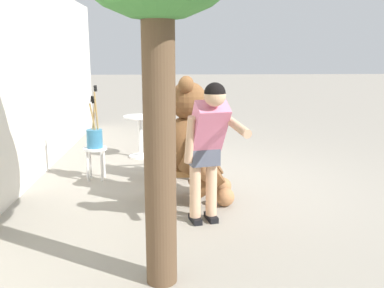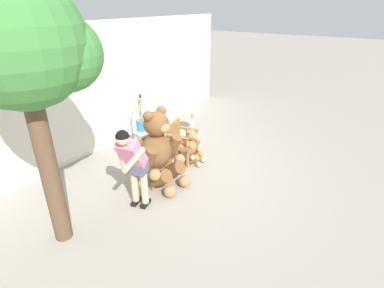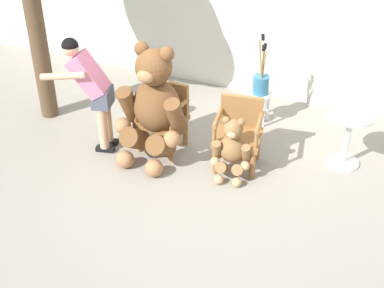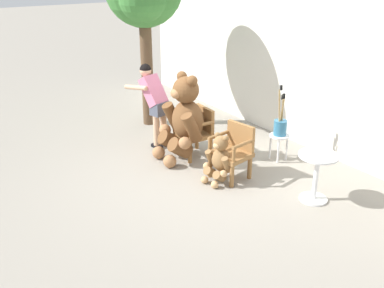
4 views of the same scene
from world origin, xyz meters
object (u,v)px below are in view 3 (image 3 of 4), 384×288
at_px(round_side_table, 348,133).
at_px(person_visitor, 91,85).
at_px(teddy_bear_small, 232,149).
at_px(brush_bucket, 261,82).
at_px(white_stool, 260,100).
at_px(wooden_chair_right, 239,131).
at_px(wooden_chair_left, 164,115).
at_px(teddy_bear_large, 153,105).

bearing_deg(round_side_table, person_visitor, -163.71).
bearing_deg(teddy_bear_small, person_visitor, -176.98).
bearing_deg(brush_bucket, teddy_bear_small, -86.95).
xyz_separation_m(teddy_bear_small, brush_bucket, (-0.07, 1.34, 0.24)).
height_order(teddy_bear_small, white_stool, teddy_bear_small).
bearing_deg(wooden_chair_right, round_side_table, 22.49).
distance_m(wooden_chair_left, brush_bucket, 1.44).
height_order(wooden_chair_right, teddy_bear_large, teddy_bear_large).
bearing_deg(wooden_chair_right, person_visitor, -168.18).
distance_m(teddy_bear_large, round_side_table, 2.40).
xyz_separation_m(teddy_bear_small, person_visitor, (-1.83, -0.10, 0.51)).
xyz_separation_m(brush_bucket, round_side_table, (1.29, -0.55, -0.18)).
xyz_separation_m(wooden_chair_left, teddy_bear_small, (1.03, -0.28, -0.07)).
xyz_separation_m(teddy_bear_large, white_stool, (0.97, 1.32, -0.38)).
bearing_deg(person_visitor, teddy_bear_large, 8.47).
bearing_deg(white_stool, teddy_bear_large, -126.16).
relative_size(wooden_chair_left, wooden_chair_right, 1.00).
bearing_deg(person_visitor, teddy_bear_small, 3.02).
height_order(wooden_chair_right, round_side_table, wooden_chair_right).
relative_size(wooden_chair_left, teddy_bear_large, 0.57).
xyz_separation_m(wooden_chair_left, round_side_table, (2.25, 0.51, -0.01)).
relative_size(wooden_chair_left, round_side_table, 1.19).
bearing_deg(white_stool, wooden_chair_left, -132.13).
height_order(person_visitor, white_stool, person_visitor).
height_order(teddy_bear_large, person_visitor, same).
height_order(wooden_chair_left, brush_bucket, brush_bucket).
bearing_deg(wooden_chair_right, teddy_bear_large, -165.62).
height_order(person_visitor, brush_bucket, person_visitor).
xyz_separation_m(teddy_bear_large, round_side_table, (2.25, 0.77, -0.29)).
distance_m(wooden_chair_left, round_side_table, 2.30).
bearing_deg(wooden_chair_left, teddy_bear_large, -91.71).
xyz_separation_m(teddy_bear_small, white_stool, (-0.07, 1.34, -0.03)).
height_order(wooden_chair_left, teddy_bear_small, wooden_chair_left).
relative_size(person_visitor, round_side_table, 2.09).
height_order(teddy_bear_small, person_visitor, person_visitor).
xyz_separation_m(white_stool, brush_bucket, (0.00, -0.00, 0.27)).
xyz_separation_m(wooden_chair_left, teddy_bear_large, (-0.01, -0.26, 0.27)).
bearing_deg(teddy_bear_large, white_stool, 53.84).
bearing_deg(teddy_bear_small, teddy_bear_large, 178.81).
xyz_separation_m(teddy_bear_large, person_visitor, (-0.79, -0.12, 0.16)).
distance_m(white_stool, brush_bucket, 0.27).
height_order(brush_bucket, round_side_table, brush_bucket).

